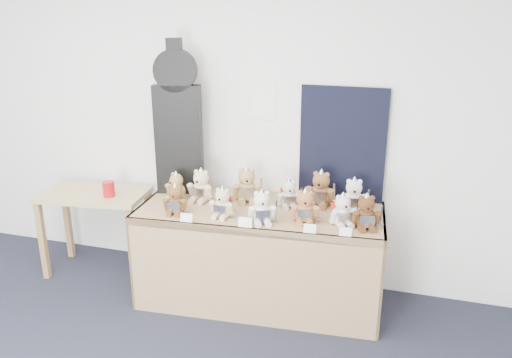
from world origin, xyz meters
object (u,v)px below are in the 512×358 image
(teddy_front_right, at_px, (305,208))
(teddy_back_left, at_px, (201,187))
(guitar_case, at_px, (178,120))
(teddy_back_centre_left, at_px, (247,186))
(teddy_back_centre_right, at_px, (289,195))
(teddy_back_far_left, at_px, (176,188))
(teddy_front_left, at_px, (223,204))
(teddy_front_centre, at_px, (262,208))
(teddy_front_far_right, at_px, (343,211))
(red_cup, at_px, (109,189))
(side_table, at_px, (95,206))
(teddy_front_far_left, at_px, (176,201))
(display_table, at_px, (258,232))
(teddy_back_right, at_px, (321,190))
(teddy_front_end, at_px, (366,213))
(teddy_back_end, at_px, (354,196))

(teddy_front_right, xyz_separation_m, teddy_back_left, (-0.87, 0.19, 0.01))
(guitar_case, distance_m, teddy_front_right, 1.26)
(guitar_case, relative_size, teddy_back_centre_left, 4.03)
(guitar_case, height_order, teddy_front_right, guitar_case)
(teddy_back_centre_right, distance_m, teddy_back_far_left, 0.90)
(teddy_front_left, distance_m, teddy_back_centre_right, 0.53)
(teddy_front_centre, xyz_separation_m, teddy_front_far_right, (0.55, 0.13, -0.01))
(red_cup, relative_size, teddy_front_far_right, 0.51)
(side_table, xyz_separation_m, teddy_back_centre_right, (1.69, 0.07, 0.26))
(guitar_case, bearing_deg, teddy_front_far_left, -82.84)
(guitar_case, xyz_separation_m, teddy_front_far_right, (1.37, -0.30, -0.50))
(display_table, xyz_separation_m, teddy_front_centre, (0.08, -0.18, 0.27))
(teddy_back_centre_right, relative_size, teddy_back_far_left, 0.98)
(teddy_front_right, relative_size, teddy_back_centre_left, 0.88)
(side_table, height_order, teddy_front_far_left, teddy_front_far_left)
(teddy_front_right, distance_m, teddy_back_right, 0.36)
(side_table, relative_size, teddy_front_centre, 3.48)
(teddy_front_far_right, bearing_deg, teddy_back_centre_left, 132.73)
(teddy_front_end, xyz_separation_m, teddy_back_left, (-1.29, 0.17, 0.01))
(teddy_front_centre, distance_m, teddy_front_far_right, 0.57)
(teddy_front_far_left, height_order, teddy_back_centre_left, teddy_back_centre_left)
(teddy_back_centre_left, xyz_separation_m, teddy_back_right, (0.57, 0.08, 0.00))
(red_cup, xyz_separation_m, teddy_back_left, (0.81, 0.05, 0.09))
(teddy_back_left, bearing_deg, display_table, -7.98)
(guitar_case, distance_m, teddy_front_far_right, 1.49)
(teddy_front_far_left, xyz_separation_m, teddy_front_right, (0.95, 0.11, 0.01))
(teddy_front_left, xyz_separation_m, teddy_front_centre, (0.30, -0.02, 0.01))
(red_cup, bearing_deg, teddy_back_end, 5.28)
(red_cup, xyz_separation_m, teddy_front_centre, (1.39, -0.24, 0.08))
(red_cup, bearing_deg, side_table, 165.45)
(teddy_back_far_left, bearing_deg, teddy_front_far_right, 19.78)
(display_table, bearing_deg, side_table, 171.43)
(teddy_back_centre_left, bearing_deg, teddy_back_centre_right, -25.35)
(teddy_front_far_left, relative_size, teddy_back_left, 0.86)
(guitar_case, relative_size, teddy_front_centre, 4.59)
(teddy_back_centre_left, xyz_separation_m, teddy_back_far_left, (-0.55, -0.13, -0.02))
(teddy_back_left, bearing_deg, teddy_back_centre_left, 19.71)
(teddy_front_right, bearing_deg, teddy_front_far_left, 175.26)
(display_table, distance_m, guitar_case, 1.10)
(teddy_back_right, bearing_deg, teddy_back_centre_right, -150.92)
(side_table, distance_m, teddy_front_left, 1.32)
(teddy_back_right, bearing_deg, teddy_back_end, -4.64)
(teddy_back_centre_left, bearing_deg, teddy_front_left, -121.35)
(teddy_back_right, bearing_deg, teddy_front_left, -142.02)
(red_cup, height_order, teddy_front_far_left, teddy_front_far_left)
(guitar_case, xyz_separation_m, teddy_back_right, (1.16, 0.03, -0.48))
(teddy_back_left, distance_m, teddy_back_right, 0.94)
(teddy_front_end, distance_m, teddy_back_right, 0.51)
(teddy_back_right, bearing_deg, red_cup, -168.79)
(teddy_front_left, distance_m, teddy_front_centre, 0.31)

